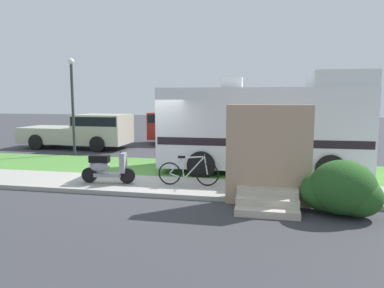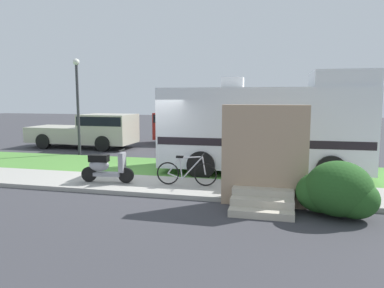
{
  "view_description": "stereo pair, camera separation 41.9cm",
  "coord_description": "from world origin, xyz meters",
  "px_view_note": "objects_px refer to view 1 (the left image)",
  "views": [
    {
      "loc": [
        3.8,
        -10.91,
        2.57
      ],
      "look_at": [
        1.48,
        0.3,
        1.1
      ],
      "focal_mm": 34.03,
      "sensor_mm": 36.0,
      "label": 1
    },
    {
      "loc": [
        4.21,
        -10.82,
        2.57
      ],
      "look_at": [
        1.48,
        0.3,
        1.1
      ],
      "focal_mm": 34.03,
      "sensor_mm": 36.0,
      "label": 2
    }
  ],
  "objects_px": {
    "street_lamp_post": "(72,97)",
    "pickup_truck_far": "(189,127)",
    "motorhome_rv": "(264,126)",
    "pickup_truck_near": "(86,130)",
    "bottle_green": "(241,183)",
    "scooter": "(106,167)",
    "bicycle": "(188,172)"
  },
  "relations": [
    {
      "from": "scooter",
      "to": "bicycle",
      "type": "bearing_deg",
      "value": 4.88
    },
    {
      "from": "scooter",
      "to": "bicycle",
      "type": "height_order",
      "value": "scooter"
    },
    {
      "from": "bicycle",
      "to": "street_lamp_post",
      "type": "distance_m",
      "value": 8.08
    },
    {
      "from": "scooter",
      "to": "street_lamp_post",
      "type": "xyz_separation_m",
      "value": [
        -3.81,
        4.96,
        2.0
      ]
    },
    {
      "from": "motorhome_rv",
      "to": "pickup_truck_far",
      "type": "height_order",
      "value": "motorhome_rv"
    },
    {
      "from": "bicycle",
      "to": "scooter",
      "type": "bearing_deg",
      "value": -175.12
    },
    {
      "from": "bottle_green",
      "to": "pickup_truck_near",
      "type": "bearing_deg",
      "value": 139.93
    },
    {
      "from": "pickup_truck_near",
      "to": "street_lamp_post",
      "type": "bearing_deg",
      "value": -74.25
    },
    {
      "from": "pickup_truck_near",
      "to": "bottle_green",
      "type": "xyz_separation_m",
      "value": [
        8.28,
        -6.96,
        -0.7
      ]
    },
    {
      "from": "pickup_truck_near",
      "to": "bottle_green",
      "type": "distance_m",
      "value": 10.84
    },
    {
      "from": "scooter",
      "to": "street_lamp_post",
      "type": "distance_m",
      "value": 6.57
    },
    {
      "from": "bicycle",
      "to": "pickup_truck_far",
      "type": "xyz_separation_m",
      "value": [
        -2.1,
        9.87,
        0.45
      ]
    },
    {
      "from": "scooter",
      "to": "bottle_green",
      "type": "relative_size",
      "value": 5.72
    },
    {
      "from": "pickup_truck_near",
      "to": "scooter",
      "type": "bearing_deg",
      "value": -58.37
    },
    {
      "from": "pickup_truck_far",
      "to": "pickup_truck_near",
      "type": "bearing_deg",
      "value": -148.78
    },
    {
      "from": "bicycle",
      "to": "pickup_truck_near",
      "type": "distance_m",
      "value": 9.79
    },
    {
      "from": "scooter",
      "to": "street_lamp_post",
      "type": "bearing_deg",
      "value": 127.49
    },
    {
      "from": "street_lamp_post",
      "to": "pickup_truck_far",
      "type": "bearing_deg",
      "value": 51.34
    },
    {
      "from": "pickup_truck_far",
      "to": "bottle_green",
      "type": "height_order",
      "value": "pickup_truck_far"
    },
    {
      "from": "pickup_truck_far",
      "to": "street_lamp_post",
      "type": "distance_m",
      "value": 6.74
    },
    {
      "from": "pickup_truck_far",
      "to": "scooter",
      "type": "bearing_deg",
      "value": -91.57
    },
    {
      "from": "pickup_truck_near",
      "to": "street_lamp_post",
      "type": "xyz_separation_m",
      "value": [
        0.63,
        -2.25,
        1.64
      ]
    },
    {
      "from": "scooter",
      "to": "bottle_green",
      "type": "distance_m",
      "value": 3.86
    },
    {
      "from": "pickup_truck_far",
      "to": "bicycle",
      "type": "bearing_deg",
      "value": -77.97
    },
    {
      "from": "pickup_truck_far",
      "to": "bottle_green",
      "type": "bearing_deg",
      "value": -70.09
    },
    {
      "from": "pickup_truck_far",
      "to": "bottle_green",
      "type": "relative_size",
      "value": 19.86
    },
    {
      "from": "motorhome_rv",
      "to": "pickup_truck_near",
      "type": "relative_size",
      "value": 1.2
    },
    {
      "from": "bottle_green",
      "to": "street_lamp_post",
      "type": "xyz_separation_m",
      "value": [
        -7.64,
        4.72,
        2.34
      ]
    },
    {
      "from": "bottle_green",
      "to": "motorhome_rv",
      "type": "bearing_deg",
      "value": 77.42
    },
    {
      "from": "scooter",
      "to": "bicycle",
      "type": "relative_size",
      "value": 0.92
    },
    {
      "from": "pickup_truck_near",
      "to": "motorhome_rv",
      "type": "bearing_deg",
      "value": -26.36
    },
    {
      "from": "bicycle",
      "to": "pickup_truck_far",
      "type": "height_order",
      "value": "pickup_truck_far"
    }
  ]
}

